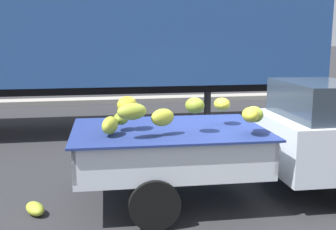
{
  "coord_description": "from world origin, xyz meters",
  "views": [
    {
      "loc": [
        -2.11,
        -5.82,
        2.32
      ],
      "look_at": [
        -0.94,
        0.55,
        1.13
      ],
      "focal_mm": 44.47,
      "sensor_mm": 36.0,
      "label": 1
    }
  ],
  "objects": [
    {
      "name": "ground",
      "position": [
        0.0,
        0.0,
        0.0
      ],
      "size": [
        220.0,
        220.0,
        0.0
      ],
      "primitive_type": "plane",
      "color": "#28282B"
    },
    {
      "name": "semi_trailer",
      "position": [
        -2.49,
        4.71,
        2.54
      ],
      "size": [
        12.02,
        2.72,
        3.95
      ],
      "rotation": [
        0.0,
        0.0,
        -0.01
      ],
      "color": "navy",
      "rests_on": "ground"
    },
    {
      "name": "fallen_banana_bunch_near_tailgate",
      "position": [
        -2.92,
        -0.35,
        0.08
      ],
      "size": [
        0.36,
        0.44,
        0.16
      ],
      "primitive_type": "ellipsoid",
      "rotation": [
        0.0,
        0.0,
        2.05
      ],
      "color": "#9CAA30",
      "rests_on": "ground"
    },
    {
      "name": "pickup_truck",
      "position": [
        0.78,
        -0.29,
        0.88
      ],
      "size": [
        4.75,
        1.98,
        1.7
      ],
      "rotation": [
        0.0,
        0.0,
        -0.03
      ],
      "color": "silver",
      "rests_on": "ground"
    },
    {
      "name": "curb_strip",
      "position": [
        0.0,
        9.45,
        0.08
      ],
      "size": [
        80.0,
        0.8,
        0.16
      ],
      "primitive_type": "cube",
      "color": "gray",
      "rests_on": "ground"
    }
  ]
}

